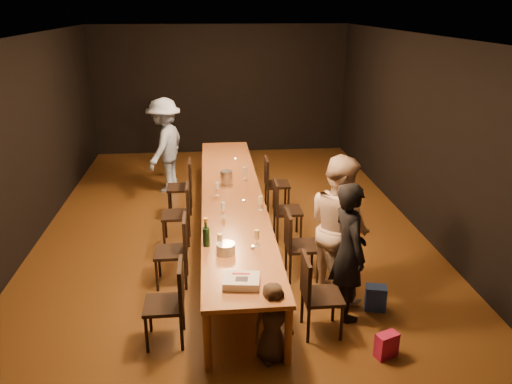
{
  "coord_description": "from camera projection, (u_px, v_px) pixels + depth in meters",
  "views": [
    {
      "loc": [
        -0.32,
        -6.97,
        3.42
      ],
      "look_at": [
        0.3,
        -0.59,
        1.0
      ],
      "focal_mm": 35.0,
      "sensor_mm": 36.0,
      "label": 1
    }
  ],
  "objects": [
    {
      "name": "ground",
      "position": [
        233.0,
        240.0,
        7.73
      ],
      "size": [
        10.0,
        10.0,
        0.0
      ],
      "primitive_type": "plane",
      "color": "#482B12",
      "rests_on": "ground"
    },
    {
      "name": "room_shell",
      "position": [
        230.0,
        106.0,
        6.99
      ],
      "size": [
        6.04,
        10.04,
        3.02
      ],
      "color": "black",
      "rests_on": "ground"
    },
    {
      "name": "table",
      "position": [
        232.0,
        197.0,
        7.48
      ],
      "size": [
        0.9,
        6.0,
        0.75
      ],
      "color": "brown",
      "rests_on": "ground"
    },
    {
      "name": "chair_right_0",
      "position": [
        322.0,
        295.0,
        5.41
      ],
      "size": [
        0.42,
        0.42,
        0.93
      ],
      "primitive_type": null,
      "rotation": [
        0.0,
        0.0,
        -1.57
      ],
      "color": "black",
      "rests_on": "ground"
    },
    {
      "name": "chair_right_1",
      "position": [
        302.0,
        245.0,
        6.52
      ],
      "size": [
        0.42,
        0.42,
        0.93
      ],
      "primitive_type": null,
      "rotation": [
        0.0,
        0.0,
        -1.57
      ],
      "color": "black",
      "rests_on": "ground"
    },
    {
      "name": "chair_right_2",
      "position": [
        288.0,
        210.0,
        7.64
      ],
      "size": [
        0.42,
        0.42,
        0.93
      ],
      "primitive_type": null,
      "rotation": [
        0.0,
        0.0,
        -1.57
      ],
      "color": "black",
      "rests_on": "ground"
    },
    {
      "name": "chair_right_3",
      "position": [
        277.0,
        184.0,
        8.76
      ],
      "size": [
        0.42,
        0.42,
        0.93
      ],
      "primitive_type": null,
      "rotation": [
        0.0,
        0.0,
        -1.57
      ],
      "color": "black",
      "rests_on": "ground"
    },
    {
      "name": "chair_left_0",
      "position": [
        164.0,
        304.0,
        5.25
      ],
      "size": [
        0.42,
        0.42,
        0.93
      ],
      "primitive_type": null,
      "rotation": [
        0.0,
        0.0,
        1.57
      ],
      "color": "black",
      "rests_on": "ground"
    },
    {
      "name": "chair_left_1",
      "position": [
        171.0,
        251.0,
        6.37
      ],
      "size": [
        0.42,
        0.42,
        0.93
      ],
      "primitive_type": null,
      "rotation": [
        0.0,
        0.0,
        1.57
      ],
      "color": "black",
      "rests_on": "ground"
    },
    {
      "name": "chair_left_2",
      "position": [
        176.0,
        214.0,
        7.49
      ],
      "size": [
        0.42,
        0.42,
        0.93
      ],
      "primitive_type": null,
      "rotation": [
        0.0,
        0.0,
        1.57
      ],
      "color": "black",
      "rests_on": "ground"
    },
    {
      "name": "chair_left_3",
      "position": [
        180.0,
        187.0,
        8.6
      ],
      "size": [
        0.42,
        0.42,
        0.93
      ],
      "primitive_type": null,
      "rotation": [
        0.0,
        0.0,
        1.57
      ],
      "color": "black",
      "rests_on": "ground"
    },
    {
      "name": "woman_birthday",
      "position": [
        349.0,
        251.0,
        5.6
      ],
      "size": [
        0.47,
        0.64,
        1.64
      ],
      "primitive_type": "imported",
      "rotation": [
        0.0,
        0.0,
        1.71
      ],
      "color": "black",
      "rests_on": "ground"
    },
    {
      "name": "woman_tan",
      "position": [
        339.0,
        226.0,
        6.04
      ],
      "size": [
        0.94,
        1.05,
        1.8
      ],
      "primitive_type": "imported",
      "rotation": [
        0.0,
        0.0,
        1.91
      ],
      "color": "beige",
      "rests_on": "ground"
    },
    {
      "name": "man_blue",
      "position": [
        165.0,
        146.0,
        9.48
      ],
      "size": [
        1.02,
        1.32,
        1.8
      ],
      "primitive_type": "imported",
      "rotation": [
        0.0,
        0.0,
        -1.91
      ],
      "color": "#8099C6",
      "rests_on": "ground"
    },
    {
      "name": "child",
      "position": [
        273.0,
        323.0,
        4.99
      ],
      "size": [
        0.49,
        0.39,
        0.87
      ],
      "primitive_type": "imported",
      "rotation": [
        0.0,
        0.0,
        0.31
      ],
      "color": "#3B2D21",
      "rests_on": "ground"
    },
    {
      "name": "gift_bag_red",
      "position": [
        387.0,
        345.0,
        5.13
      ],
      "size": [
        0.26,
        0.2,
        0.27
      ],
      "primitive_type": "cube",
      "rotation": [
        0.0,
        0.0,
        0.37
      ],
      "color": "#CD1E58",
      "rests_on": "ground"
    },
    {
      "name": "gift_bag_blue",
      "position": [
        375.0,
        298.0,
        5.92
      ],
      "size": [
        0.28,
        0.22,
        0.31
      ],
      "primitive_type": "cube",
      "rotation": [
        0.0,
        0.0,
        -0.25
      ],
      "color": "#234299",
      "rests_on": "ground"
    },
    {
      "name": "birthday_cake",
      "position": [
        242.0,
        281.0,
        5.05
      ],
      "size": [
        0.4,
        0.34,
        0.09
      ],
      "rotation": [
        0.0,
        0.0,
        -0.14
      ],
      "color": "white",
      "rests_on": "table"
    },
    {
      "name": "plate_stack",
      "position": [
        226.0,
        248.0,
        5.68
      ],
      "size": [
        0.24,
        0.24,
        0.12
      ],
      "primitive_type": "cylinder",
      "rotation": [
        0.0,
        0.0,
        -0.09
      ],
      "color": "silver",
      "rests_on": "table"
    },
    {
      "name": "champagne_bottle",
      "position": [
        206.0,
        232.0,
        5.82
      ],
      "size": [
        0.1,
        0.1,
        0.35
      ],
      "primitive_type": null,
      "rotation": [
        0.0,
        0.0,
        -0.18
      ],
      "color": "black",
      "rests_on": "table"
    },
    {
      "name": "ice_bucket",
      "position": [
        226.0,
        177.0,
        7.88
      ],
      "size": [
        0.22,
        0.22,
        0.21
      ],
      "primitive_type": "cylinder",
      "rotation": [
        0.0,
        0.0,
        -0.15
      ],
      "color": "#ABABB0",
      "rests_on": "table"
    },
    {
      "name": "wineglass_0",
      "position": [
        220.0,
        242.0,
        5.75
      ],
      "size": [
        0.06,
        0.06,
        0.21
      ],
      "primitive_type": null,
      "color": "beige",
      "rests_on": "table"
    },
    {
      "name": "wineglass_1",
      "position": [
        257.0,
        238.0,
        5.84
      ],
      "size": [
        0.06,
        0.06,
        0.21
      ],
      "primitive_type": null,
      "color": "beige",
      "rests_on": "table"
    },
    {
      "name": "wineglass_2",
      "position": [
        223.0,
        209.0,
        6.66
      ],
      "size": [
        0.06,
        0.06,
        0.21
      ],
      "primitive_type": null,
      "color": "silver",
      "rests_on": "table"
    },
    {
      "name": "wineglass_3",
      "position": [
        261.0,
        203.0,
        6.86
      ],
      "size": [
        0.06,
        0.06,
        0.21
      ],
      "primitive_type": null,
      "color": "beige",
      "rests_on": "table"
    },
    {
      "name": "wineglass_4",
      "position": [
        217.0,
        189.0,
        7.39
      ],
      "size": [
        0.06,
        0.06,
        0.21
      ],
      "primitive_type": null,
      "color": "silver",
      "rests_on": "table"
    },
    {
      "name": "wineglass_5",
      "position": [
        244.0,
        173.0,
        8.08
      ],
      "size": [
        0.06,
        0.06,
        0.21
      ],
      "primitive_type": null,
      "color": "silver",
      "rests_on": "table"
    },
    {
      "name": "tealight_near",
      "position": [
        253.0,
        247.0,
        5.81
      ],
      "size": [
        0.05,
        0.05,
        0.03
      ],
      "primitive_type": "cylinder",
      "color": "#B2B7B2",
      "rests_on": "table"
    },
    {
      "name": "tealight_mid",
      "position": [
        244.0,
        201.0,
        7.17
      ],
      "size": [
        0.05,
        0.05,
        0.03
      ],
      "primitive_type": "cylinder",
      "color": "#B2B7B2",
      "rests_on": "table"
    },
    {
      "name": "tealight_far",
      "position": [
        235.0,
        159.0,
        9.1
      ],
      "size": [
        0.05,
        0.05,
        0.03
      ],
      "primitive_type": "cylinder",
      "color": "#B2B7B2",
      "rests_on": "table"
    }
  ]
}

